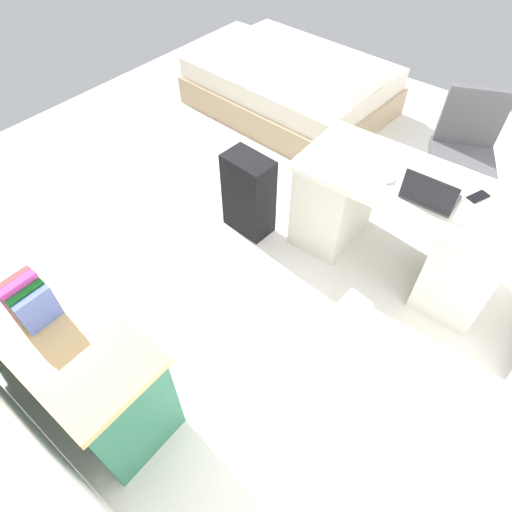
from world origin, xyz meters
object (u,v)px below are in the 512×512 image
bed (292,87)px  cell_phone_near_laptop (478,197)px  desk (399,222)px  laptop (429,195)px  computer_mouse (390,179)px  credenza (39,327)px  suitcase_black (249,195)px  office_chair (459,161)px

bed → cell_phone_near_laptop: bearing=151.8°
desk → laptop: laptop is taller
desk → computer_mouse: (0.12, 0.08, 0.37)m
credenza → bed: credenza is taller
laptop → computer_mouse: 0.27m
credenza → cell_phone_near_laptop: bearing=-126.2°
suitcase_black → computer_mouse: computer_mouse is taller
computer_mouse → cell_phone_near_laptop: 0.52m
laptop → suitcase_black: bearing=12.6°
desk → cell_phone_near_laptop: bearing=-163.3°
cell_phone_near_laptop → bed: bearing=-6.7°
bed → suitcase_black: 1.82m
bed → cell_phone_near_laptop: (-2.17, 1.16, 0.50)m
computer_mouse → laptop: bearing=171.0°
desk → credenza: size_ratio=0.81×
desk → laptop: bearing=141.6°
credenza → laptop: 2.35m
suitcase_black → laptop: size_ratio=2.04×
computer_mouse → cell_phone_near_laptop: size_ratio=0.74×
computer_mouse → office_chair: bearing=-102.9°
office_chair → credenza: office_chair is taller
office_chair → cell_phone_near_laptop: size_ratio=6.91×
suitcase_black → computer_mouse: (-0.90, -0.29, 0.43)m
laptop → desk: bearing=-38.4°
bed → computer_mouse: size_ratio=19.70×
laptop → computer_mouse: size_ratio=3.19×
credenza → suitcase_black: (-0.17, -1.63, -0.04)m
bed → laptop: (-1.95, 1.38, 0.54)m
bed → laptop: laptop is taller
laptop → cell_phone_near_laptop: 0.32m
bed → suitcase_black: size_ratio=3.03×
desk → credenza: desk is taller
office_chair → desk: bearing=86.0°
credenza → laptop: size_ratio=5.65×
office_chair → suitcase_black: (1.07, 1.24, -0.09)m
office_chair → cell_phone_near_laptop: 0.87m
desk → laptop: (-0.15, 0.11, 0.40)m
desk → office_chair: office_chair is taller
bed → cell_phone_near_laptop: 2.51m
laptop → cell_phone_near_laptop: bearing=-134.5°
office_chair → bed: size_ratio=0.48×
cell_phone_near_laptop → laptop: bearing=67.0°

